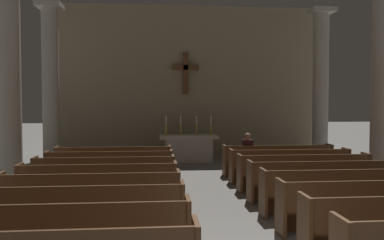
{
  "coord_description": "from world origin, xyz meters",
  "views": [
    {
      "loc": [
        -1.3,
        -4.56,
        2.28
      ],
      "look_at": [
        0.0,
        9.6,
        1.64
      ],
      "focal_mm": 38.75,
      "sensor_mm": 36.0,
      "label": 1
    }
  ],
  "objects_px": {
    "column_left_second": "(9,81)",
    "column_left_third": "(51,87)",
    "pew_right_row_3": "(375,205)",
    "column_right_third": "(321,88)",
    "pew_left_row_7": "(110,168)",
    "pew_left_row_8": "(114,162)",
    "pew_left_row_3": "(80,212)",
    "pew_right_row_7": "(290,165)",
    "column_right_second": "(382,83)",
    "altar": "(189,148)",
    "pew_left_row_5": "(99,185)",
    "candlestick_outer_right": "(211,129)",
    "lone_worshipper": "(247,153)",
    "pew_left_row_6": "(105,175)",
    "pew_right_row_4": "(345,191)",
    "pew_right_row_8": "(278,160)",
    "candlestick_inner_left": "(181,129)",
    "candlestick_inner_right": "(197,129)",
    "pew_right_row_6": "(304,172)",
    "candlestick_outer_left": "(166,129)",
    "pew_left_row_4": "(91,197)",
    "pew_left_row_2": "(65,235)",
    "pew_right_row_5": "(322,181)"
  },
  "relations": [
    {
      "from": "pew_left_row_2",
      "to": "column_right_second",
      "type": "xyz_separation_m",
      "value": [
        7.47,
        5.26,
        2.31
      ]
    },
    {
      "from": "candlestick_inner_right",
      "to": "candlestick_outer_right",
      "type": "xyz_separation_m",
      "value": [
        0.55,
        0.0,
        0.0
      ]
    },
    {
      "from": "pew_left_row_3",
      "to": "column_left_second",
      "type": "height_order",
      "value": "column_left_second"
    },
    {
      "from": "pew_right_row_4",
      "to": "candlestick_inner_left",
      "type": "bearing_deg",
      "value": 110.12
    },
    {
      "from": "pew_left_row_7",
      "to": "pew_left_row_8",
      "type": "xyz_separation_m",
      "value": [
        0.0,
        1.13,
        0.0
      ]
    },
    {
      "from": "pew_left_row_7",
      "to": "pew_right_row_4",
      "type": "xyz_separation_m",
      "value": [
        5.01,
        -3.39,
        0.0
      ]
    },
    {
      "from": "pew_left_row_4",
      "to": "candlestick_outer_left",
      "type": "distance_m",
      "value": 7.87
    },
    {
      "from": "pew_left_row_2",
      "to": "column_left_third",
      "type": "relative_size",
      "value": 0.59
    },
    {
      "from": "pew_right_row_7",
      "to": "column_right_second",
      "type": "xyz_separation_m",
      "value": [
        2.46,
        -0.39,
        2.31
      ]
    },
    {
      "from": "altar",
      "to": "candlestick_inner_left",
      "type": "xyz_separation_m",
      "value": [
        -0.3,
        0.0,
        0.71
      ]
    },
    {
      "from": "pew_left_row_8",
      "to": "candlestick_outer_right",
      "type": "relative_size",
      "value": 4.71
    },
    {
      "from": "column_right_second",
      "to": "candlestick_outer_right",
      "type": "bearing_deg",
      "value": 131.48
    },
    {
      "from": "pew_left_row_8",
      "to": "pew_right_row_8",
      "type": "relative_size",
      "value": 1.0
    },
    {
      "from": "pew_right_row_6",
      "to": "candlestick_inner_left",
      "type": "height_order",
      "value": "candlestick_inner_left"
    },
    {
      "from": "pew_left_row_5",
      "to": "column_left_second",
      "type": "xyz_separation_m",
      "value": [
        -2.46,
        1.87,
        2.31
      ]
    },
    {
      "from": "column_left_second",
      "to": "pew_left_row_3",
      "type": "bearing_deg",
      "value": -59.21
    },
    {
      "from": "pew_left_row_2",
      "to": "column_left_second",
      "type": "relative_size",
      "value": 0.59
    },
    {
      "from": "pew_right_row_7",
      "to": "column_left_third",
      "type": "xyz_separation_m",
      "value": [
        -7.47,
        3.84,
        2.31
      ]
    },
    {
      "from": "pew_right_row_4",
      "to": "candlestick_outer_left",
      "type": "relative_size",
      "value": 4.71
    },
    {
      "from": "column_right_third",
      "to": "candlestick_inner_left",
      "type": "relative_size",
      "value": 7.99
    },
    {
      "from": "pew_left_row_4",
      "to": "column_left_second",
      "type": "relative_size",
      "value": 0.59
    },
    {
      "from": "pew_left_row_8",
      "to": "lone_worshipper",
      "type": "height_order",
      "value": "lone_worshipper"
    },
    {
      "from": "pew_left_row_3",
      "to": "pew_right_row_8",
      "type": "height_order",
      "value": "same"
    },
    {
      "from": "pew_left_row_3",
      "to": "pew_right_row_4",
      "type": "height_order",
      "value": "same"
    },
    {
      "from": "column_left_second",
      "to": "column_left_third",
      "type": "relative_size",
      "value": 1.0
    },
    {
      "from": "candlestick_inner_right",
      "to": "pew_left_row_2",
      "type": "bearing_deg",
      "value": -105.8
    },
    {
      "from": "pew_left_row_8",
      "to": "column_left_second",
      "type": "bearing_deg",
      "value": -148.35
    },
    {
      "from": "pew_right_row_3",
      "to": "lone_worshipper",
      "type": "distance_m",
      "value": 5.77
    },
    {
      "from": "pew_right_row_3",
      "to": "column_right_third",
      "type": "xyz_separation_m",
      "value": [
        2.46,
        8.36,
        2.31
      ]
    },
    {
      "from": "pew_left_row_3",
      "to": "column_right_third",
      "type": "relative_size",
      "value": 0.59
    },
    {
      "from": "pew_left_row_5",
      "to": "pew_left_row_6",
      "type": "relative_size",
      "value": 1.0
    },
    {
      "from": "pew_right_row_5",
      "to": "pew_right_row_8",
      "type": "relative_size",
      "value": 1.0
    },
    {
      "from": "pew_left_row_6",
      "to": "pew_right_row_4",
      "type": "relative_size",
      "value": 1.0
    },
    {
      "from": "candlestick_outer_left",
      "to": "pew_left_row_7",
      "type": "bearing_deg",
      "value": -111.19
    },
    {
      "from": "pew_left_row_5",
      "to": "lone_worshipper",
      "type": "xyz_separation_m",
      "value": [
        4.04,
        3.42,
        0.22
      ]
    },
    {
      "from": "pew_left_row_7",
      "to": "pew_right_row_3",
      "type": "relative_size",
      "value": 1.0
    },
    {
      "from": "column_right_second",
      "to": "altar",
      "type": "relative_size",
      "value": 2.61
    },
    {
      "from": "pew_left_row_4",
      "to": "candlestick_inner_left",
      "type": "height_order",
      "value": "candlestick_inner_left"
    },
    {
      "from": "candlestick_inner_right",
      "to": "candlestick_outer_right",
      "type": "relative_size",
      "value": 1.0
    },
    {
      "from": "pew_left_row_5",
      "to": "column_right_third",
      "type": "bearing_deg",
      "value": 39.25
    },
    {
      "from": "pew_left_row_3",
      "to": "column_right_third",
      "type": "height_order",
      "value": "column_right_third"
    },
    {
      "from": "column_left_second",
      "to": "candlestick_outer_right",
      "type": "distance_m",
      "value": 7.6
    },
    {
      "from": "pew_left_row_7",
      "to": "pew_left_row_5",
      "type": "bearing_deg",
      "value": -90.0
    },
    {
      "from": "pew_right_row_4",
      "to": "pew_right_row_8",
      "type": "distance_m",
      "value": 4.51
    },
    {
      "from": "column_right_second",
      "to": "column_left_third",
      "type": "bearing_deg",
      "value": 156.92
    },
    {
      "from": "column_right_second",
      "to": "altar",
      "type": "xyz_separation_m",
      "value": [
        -4.96,
        4.65,
        -2.26
      ]
    },
    {
      "from": "pew_left_row_6",
      "to": "pew_left_row_8",
      "type": "distance_m",
      "value": 2.26
    },
    {
      "from": "column_right_third",
      "to": "pew_left_row_5",
      "type": "bearing_deg",
      "value": -140.75
    },
    {
      "from": "pew_right_row_3",
      "to": "column_left_second",
      "type": "distance_m",
      "value": 8.84
    },
    {
      "from": "pew_right_row_7",
      "to": "candlestick_outer_right",
      "type": "height_order",
      "value": "candlestick_outer_right"
    }
  ]
}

